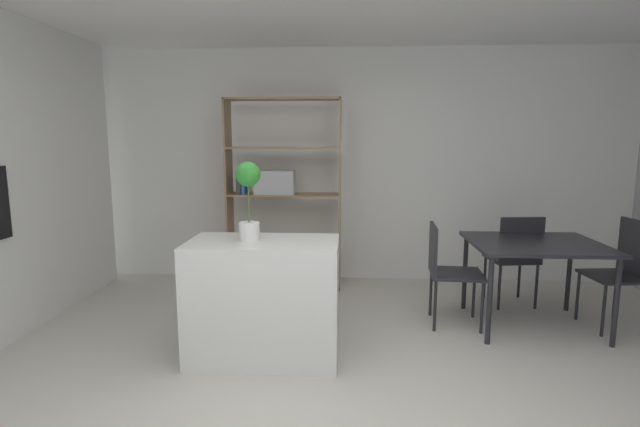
{
  "coord_description": "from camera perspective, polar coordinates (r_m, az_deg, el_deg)",
  "views": [
    {
      "loc": [
        0.05,
        -2.74,
        1.68
      ],
      "look_at": [
        -0.17,
        1.1,
        1.08
      ],
      "focal_mm": 26.98,
      "sensor_mm": 36.0,
      "label": 1
    }
  ],
  "objects": [
    {
      "name": "ground_plane",
      "position": [
        3.22,
        2.08,
        -22.62
      ],
      "size": [
        9.35,
        9.35,
        0.0
      ],
      "primitive_type": "plane",
      "color": "beige"
    },
    {
      "name": "back_partition",
      "position": [
        5.73,
        2.85,
        5.63
      ],
      "size": [
        6.8,
        0.06,
        2.71
      ],
      "primitive_type": "cube",
      "color": "white",
      "rests_on": "ground_plane"
    },
    {
      "name": "open_bookshelf",
      "position": [
        5.42,
        -5.09,
        1.7
      ],
      "size": [
        1.27,
        0.32,
        2.12
      ],
      "color": "#997551",
      "rests_on": "ground_plane"
    },
    {
      "name": "dining_chair_island_side",
      "position": [
        4.5,
        14.65,
        -5.94
      ],
      "size": [
        0.49,
        0.47,
        0.92
      ],
      "rotation": [
        0.0,
        0.0,
        1.5
      ],
      "color": "#232328",
      "rests_on": "ground_plane"
    },
    {
      "name": "dining_chair_far",
      "position": [
        5.18,
        22.24,
        -4.32
      ],
      "size": [
        0.49,
        0.47,
        0.93
      ],
      "rotation": [
        0.0,
        0.0,
        3.27
      ],
      "color": "#232328",
      "rests_on": "ground_plane"
    },
    {
      "name": "dining_table",
      "position": [
        4.68,
        24.18,
        -4.0
      ],
      "size": [
        1.12,
        0.96,
        0.77
      ],
      "color": "#232328",
      "rests_on": "ground_plane"
    },
    {
      "name": "potted_plant_on_island",
      "position": [
        3.63,
        -8.49,
        2.32
      ],
      "size": [
        0.19,
        0.19,
        0.59
      ],
      "color": "white",
      "rests_on": "kitchen_island"
    },
    {
      "name": "dining_chair_window_side",
      "position": [
        5.05,
        32.41,
        -5.15
      ],
      "size": [
        0.46,
        0.49,
        0.98
      ],
      "rotation": [
        0.0,
        0.0,
        -1.47
      ],
      "color": "#232328",
      "rests_on": "ground_plane"
    },
    {
      "name": "kitchen_island",
      "position": [
        3.77,
        -6.65,
        -10.09
      ],
      "size": [
        1.14,
        0.63,
        0.92
      ],
      "primitive_type": "cube",
      "color": "white",
      "rests_on": "ground_plane"
    }
  ]
}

